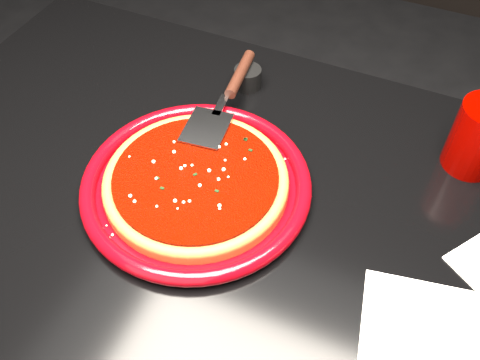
% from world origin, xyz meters
% --- Properties ---
extents(table, '(1.20, 0.80, 0.75)m').
position_xyz_m(table, '(0.00, 0.00, 0.38)').
color(table, black).
rests_on(table, floor).
extents(plate, '(0.46, 0.46, 0.03)m').
position_xyz_m(plate, '(-0.06, 0.02, 0.76)').
color(plate, '#740309').
rests_on(plate, table).
extents(pizza_crust, '(0.37, 0.37, 0.01)m').
position_xyz_m(pizza_crust, '(-0.06, 0.02, 0.77)').
color(pizza_crust, '#955224').
rests_on(pizza_crust, plate).
extents(pizza_crust_rim, '(0.37, 0.37, 0.02)m').
position_xyz_m(pizza_crust_rim, '(-0.06, 0.02, 0.77)').
color(pizza_crust_rim, '#955224').
rests_on(pizza_crust_rim, plate).
extents(pizza_sauce, '(0.33, 0.33, 0.01)m').
position_xyz_m(pizza_sauce, '(-0.06, 0.02, 0.78)').
color(pizza_sauce, '#660900').
rests_on(pizza_sauce, plate).
extents(parmesan_dusting, '(0.24, 0.24, 0.01)m').
position_xyz_m(parmesan_dusting, '(-0.06, 0.02, 0.79)').
color(parmesan_dusting, beige).
rests_on(parmesan_dusting, plate).
extents(basil_flecks, '(0.22, 0.22, 0.00)m').
position_xyz_m(basil_flecks, '(-0.06, 0.02, 0.79)').
color(basil_flecks, black).
rests_on(basil_flecks, plate).
extents(pizza_server, '(0.11, 0.30, 0.02)m').
position_xyz_m(pizza_server, '(-0.09, 0.18, 0.79)').
color(pizza_server, '#B0B3B7').
rests_on(pizza_server, plate).
extents(cup, '(0.09, 0.09, 0.12)m').
position_xyz_m(cup, '(0.31, 0.24, 0.81)').
color(cup, '#850200').
rests_on(cup, table).
extents(napkin_a, '(0.20, 0.20, 0.00)m').
position_xyz_m(napkin_a, '(0.31, -0.09, 0.75)').
color(napkin_a, white).
rests_on(napkin_a, table).
extents(ramekin, '(0.06, 0.06, 0.04)m').
position_xyz_m(ramekin, '(-0.09, 0.28, 0.77)').
color(ramekin, black).
rests_on(ramekin, table).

